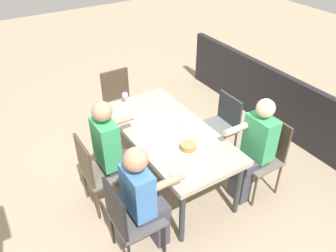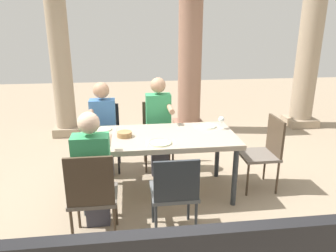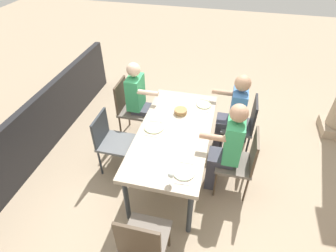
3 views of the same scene
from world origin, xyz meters
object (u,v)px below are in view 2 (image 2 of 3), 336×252
stone_column_near (60,57)px  plate_0 (103,129)px  diner_guest_third (159,123)px  chair_west_south (92,193)px  diner_woman_green (103,126)px  plate_1 (161,143)px  chair_head_east (265,149)px  wine_glass_2 (221,120)px  stone_column_far (309,52)px  chair_mid_south (175,190)px  dining_table (158,141)px  plate_2 (207,126)px  chair_west_north (105,133)px  stone_column_centre (190,53)px  bread_basket (125,134)px  chair_mid_north (158,130)px

stone_column_near → plate_0: 2.40m
plate_0 → diner_guest_third: bearing=27.7°
chair_west_south → plate_0: chair_west_south is taller
diner_woman_green → plate_1: bearing=-53.9°
chair_head_east → wine_glass_2: (-0.54, 0.15, 0.36)m
chair_head_east → wine_glass_2: size_ratio=5.76×
chair_west_south → stone_column_far: size_ratio=0.31×
diner_woman_green → stone_column_near: bearing=115.2°
chair_mid_south → chair_west_south: bearing=-179.5°
chair_west_south → stone_column_near: stone_column_near is taller
diner_guest_third → stone_column_near: bearing=132.0°
diner_guest_third → wine_glass_2: size_ratio=8.27×
dining_table → diner_woman_green: (-0.69, 0.69, -0.01)m
chair_head_east → diner_woman_green: size_ratio=0.72×
chair_west_south → plate_2: size_ratio=4.03×
stone_column_near → stone_column_far: bearing=0.0°
chair_west_north → stone_column_centre: bearing=45.6°
chair_west_south → diner_woman_green: diner_woman_green is taller
bread_basket → wine_glass_2: bearing=7.1°
chair_mid_south → diner_guest_third: 1.54m
chair_mid_north → stone_column_far: (3.10, 1.55, 0.96)m
stone_column_far → plate_0: 4.44m
stone_column_far → plate_2: bearing=-139.3°
plate_2 → chair_mid_south: bearing=-117.2°
diner_woman_green → bread_basket: bearing=-66.5°
diner_guest_third → plate_0: 0.83m
dining_table → chair_west_south: chair_west_south is taller
chair_west_north → wine_glass_2: 1.69m
chair_west_south → plate_0: size_ratio=4.57×
dining_table → wine_glass_2: wine_glass_2 is taller
wine_glass_2 → plate_0: bearing=174.7°
dining_table → diner_guest_third: diner_guest_third is taller
diner_guest_third → stone_column_centre: size_ratio=0.44×
chair_mid_north → plate_0: size_ratio=4.49×
wine_glass_2 → bread_basket: size_ratio=0.95×
chair_west_north → plate_2: bearing=-25.0°
stone_column_near → chair_head_east: bearing=-40.4°
plate_2 → plate_1: bearing=-141.3°
chair_mid_north → wine_glass_2: 1.08m
diner_woman_green → stone_column_centre: 2.44m
chair_mid_north → diner_woman_green: diner_woman_green is taller
wine_glass_2 → chair_west_south: bearing=-145.7°
chair_head_east → plate_0: chair_head_east is taller
stone_column_near → stone_column_centre: stone_column_centre is taller
chair_west_north → plate_0: 0.64m
chair_head_east → plate_2: (-0.70, 0.25, 0.25)m
chair_west_north → diner_guest_third: size_ratio=0.69×
stone_column_centre → wine_glass_2: 2.35m
stone_column_centre → diner_woman_green: bearing=-131.3°
chair_west_north → plate_2: 1.49m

